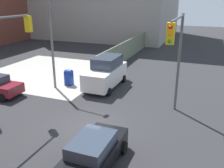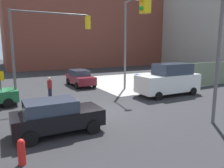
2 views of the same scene
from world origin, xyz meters
name	(u,v)px [view 1 (image 1 of 2)]	position (x,y,z in m)	size (l,w,h in m)	color
ground_plane	(88,127)	(0.00, 0.00, 0.00)	(120.00, 120.00, 0.00)	#28282B
sidewalk_corner	(50,72)	(9.00, 9.00, 0.01)	(12.00, 12.00, 0.01)	#9E9B93
construction_fence	(131,48)	(18.76, 3.20, 1.20)	(21.52, 0.12, 2.40)	slate
traffic_signal_se_corner	(176,49)	(2.61, -4.50, 4.60)	(5.00, 0.36, 6.50)	#59595B
street_lamp_corner	(54,33)	(5.15, 5.43, 4.70)	(0.73, 2.65, 8.00)	slate
mailbox_blue	(69,77)	(6.20, 5.00, 0.76)	(0.56, 0.64, 1.43)	navy
coupe_black	(95,151)	(-3.24, -1.96, 0.84)	(4.12, 2.02, 1.62)	black
van_white_delivery	(106,72)	(7.09, 1.80, 1.28)	(5.40, 2.32, 2.62)	white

